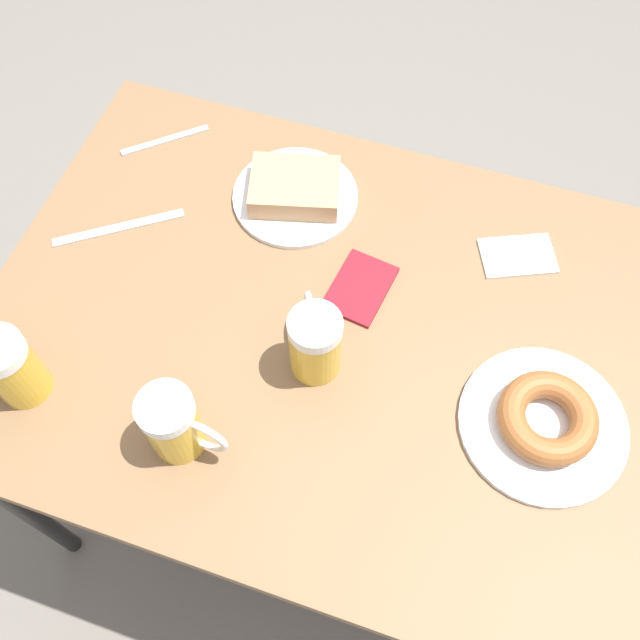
# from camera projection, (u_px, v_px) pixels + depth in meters

# --- Properties ---
(ground_plane) EXTENTS (8.00, 8.00, 0.00)m
(ground_plane) POSITION_uv_depth(u_px,v_px,m) (320.00, 468.00, 1.81)
(ground_plane) COLOR #666059
(table) EXTENTS (0.81, 1.09, 0.76)m
(table) POSITION_uv_depth(u_px,v_px,m) (320.00, 344.00, 1.20)
(table) COLOR brown
(table) RESTS_ON ground_plane
(plate_with_cake) EXTENTS (0.22, 0.22, 0.05)m
(plate_with_cake) POSITION_uv_depth(u_px,v_px,m) (295.00, 191.00, 1.25)
(plate_with_cake) COLOR silver
(plate_with_cake) RESTS_ON table
(plate_with_donut) EXTENTS (0.25, 0.25, 0.05)m
(plate_with_donut) POSITION_uv_depth(u_px,v_px,m) (546.00, 420.00, 1.05)
(plate_with_donut) COLOR silver
(plate_with_donut) RESTS_ON table
(beer_mug_left) EXTENTS (0.12, 0.08, 0.13)m
(beer_mug_left) POSITION_uv_depth(u_px,v_px,m) (315.00, 342.00, 1.06)
(beer_mug_left) COLOR gold
(beer_mug_left) RESTS_ON table
(beer_mug_center) EXTENTS (0.08, 0.12, 0.13)m
(beer_mug_center) POSITION_uv_depth(u_px,v_px,m) (9.00, 368.00, 1.04)
(beer_mug_center) COLOR gold
(beer_mug_center) RESTS_ON table
(beer_mug_right) EXTENTS (0.08, 0.13, 0.13)m
(beer_mug_right) POSITION_uv_depth(u_px,v_px,m) (174.00, 424.00, 0.99)
(beer_mug_right) COLOR gold
(beer_mug_right) RESTS_ON table
(napkin_folded) EXTENTS (0.12, 0.15, 0.00)m
(napkin_folded) POSITION_uv_depth(u_px,v_px,m) (518.00, 256.00, 1.21)
(napkin_folded) COLOR white
(napkin_folded) RESTS_ON table
(fork) EXTENTS (0.12, 0.14, 0.00)m
(fork) POSITION_uv_depth(u_px,v_px,m) (165.00, 140.00, 1.34)
(fork) COLOR silver
(fork) RESTS_ON table
(knife) EXTENTS (0.14, 0.20, 0.00)m
(knife) POSITION_uv_depth(u_px,v_px,m) (119.00, 228.00, 1.24)
(knife) COLOR silver
(knife) RESTS_ON table
(passport_near_edge) EXTENTS (0.14, 0.10, 0.01)m
(passport_near_edge) POSITION_uv_depth(u_px,v_px,m) (360.00, 288.00, 1.18)
(passport_near_edge) COLOR maroon
(passport_near_edge) RESTS_ON table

